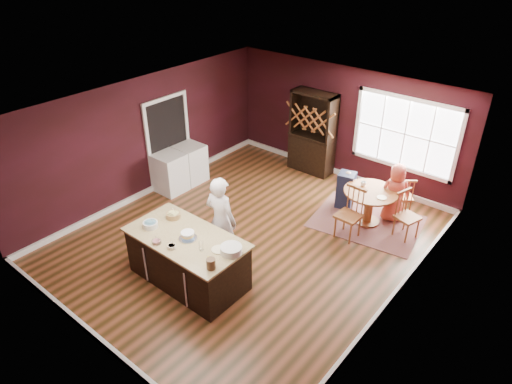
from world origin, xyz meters
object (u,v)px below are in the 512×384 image
seated_woman (395,193)px  high_chair (346,189)px  dining_table (370,200)px  baker (221,220)px  toddler (347,171)px  layer_cake (188,235)px  chair_north (403,195)px  washer (170,173)px  hutch (313,133)px  dryer (190,163)px  chair_east (408,215)px  kitchen_island (188,259)px  chair_south (349,214)px

seated_woman → high_chair: (-1.03, -0.18, -0.21)m
dining_table → seated_woman: (0.34, 0.43, 0.11)m
baker → toddler: bearing=-108.5°
baker → layer_cake: size_ratio=5.54×
seated_woman → chair_north: bearing=-133.6°
dining_table → baker: baker is taller
chair_north → washer: bearing=-8.8°
dining_table → hutch: bearing=151.2°
dining_table → layer_cake: bearing=-112.5°
layer_cake → dryer: size_ratio=0.34×
chair_east → baker: bearing=157.6°
baker → washer: baker is taller
layer_cake → chair_east: (2.33, 3.63, -0.48)m
chair_east → washer: chair_east is taller
toddler → kitchen_island: bearing=-101.7°
kitchen_island → seated_woman: (1.91, 4.05, 0.20)m
washer → hutch: bearing=56.4°
chair_south → washer: size_ratio=1.18×
seated_woman → dryer: (-4.53, -1.50, -0.18)m
hutch → dryer: (-1.95, -2.30, -0.56)m
chair_north → chair_south: bearing=35.6°
dining_table → chair_north: (0.40, 0.76, -0.07)m
chair_south → dryer: (-4.12, -0.33, -0.08)m
layer_cake → seated_woman: (1.85, 4.05, -0.34)m
kitchen_island → chair_east: 4.35m
toddler → washer: (-3.44, -2.06, -0.35)m
kitchen_island → seated_woman: seated_woman is taller
layer_cake → chair_east: size_ratio=0.31×
chair_north → washer: washer is taller
hutch → chair_east: bearing=-21.8°
chair_east → hutch: 3.34m
chair_north → high_chair: bearing=-11.6°
seated_woman → toddler: seated_woman is taller
kitchen_island → toddler: (0.82, 3.97, 0.37)m
kitchen_island → hutch: 4.93m
chair_east → washer: size_ratio=1.09×
layer_cake → toddler: bearing=79.2°
chair_north → dryer: bearing=-15.4°
hutch → chair_south: bearing=-42.3°
kitchen_island → washer: bearing=143.9°
baker → chair_east: (2.33, 2.84, -0.36)m
chair_north → toddler: bearing=-17.5°
washer → chair_north: bearing=28.3°
hutch → layer_cake: bearing=-81.5°
chair_east → dining_table: bearing=107.4°
dining_table → hutch: (-2.24, 1.23, 0.49)m
dining_table → chair_south: bearing=-95.3°
kitchen_island → chair_south: 3.25m
chair_south → toddler: chair_south is taller
dining_table → baker: (-1.51, -2.83, 0.33)m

